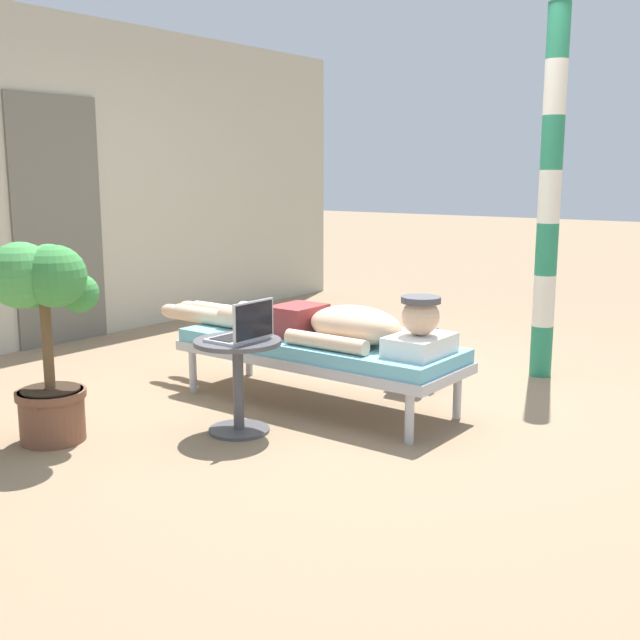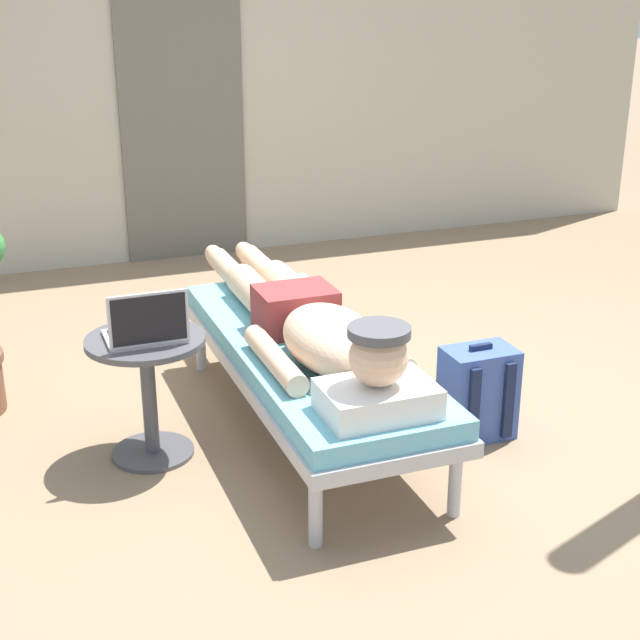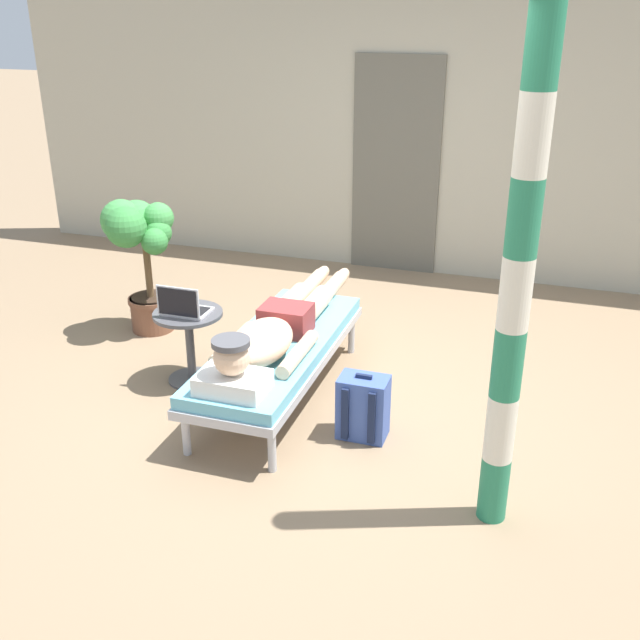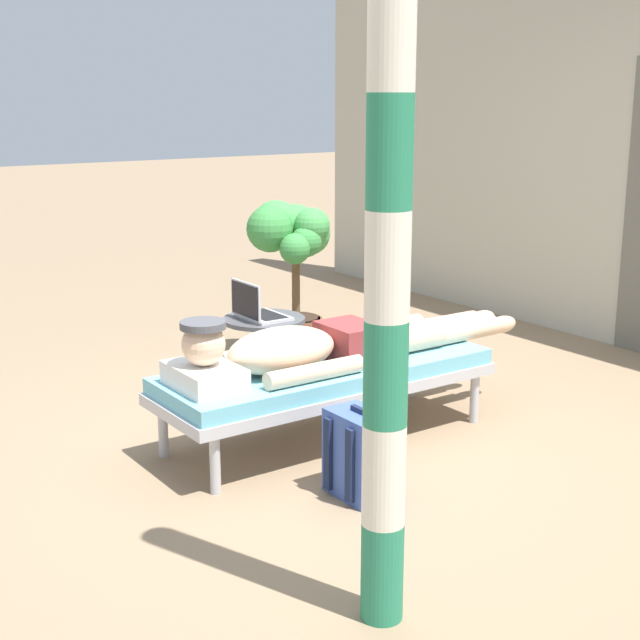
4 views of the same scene
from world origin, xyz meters
name	(u,v)px [view 4 (image 4 of 4)]	position (x,y,z in m)	size (l,w,h in m)	color
ground_plane	(352,447)	(0.00, 0.00, 0.00)	(40.00, 40.00, 0.00)	#8C7256
lounge_chair	(326,376)	(-0.18, -0.03, 0.35)	(0.65, 1.84, 0.42)	#B7B7BC
person_reclining	(319,346)	(-0.18, -0.08, 0.52)	(0.53, 2.17, 0.33)	white
side_table	(264,345)	(-0.86, 0.00, 0.36)	(0.48, 0.48, 0.52)	#4C4C51
laptop	(256,309)	(-0.86, -0.06, 0.58)	(0.31, 0.24, 0.23)	silver
backpack	(359,455)	(0.49, -0.32, 0.20)	(0.30, 0.26, 0.42)	#3F59A5
potted_plant	(292,251)	(-1.60, 0.68, 0.75)	(0.57, 0.59, 1.08)	brown
porch_post	(388,266)	(1.33, -0.87, 1.26)	(0.15, 0.15, 2.51)	#267F59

